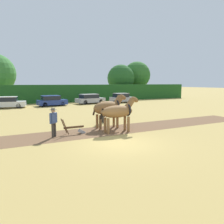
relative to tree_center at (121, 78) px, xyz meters
name	(u,v)px	position (x,y,z in m)	size (l,w,h in m)	color
ground_plane	(120,143)	(-16.41, -30.24, -4.14)	(240.00, 240.00, 0.00)	#A88E4C
plowed_furrow_strip	(32,139)	(-20.52, -27.17, -4.14)	(34.55, 2.90, 0.01)	brown
hedgerow	(43,94)	(-16.41, -4.01, -2.69)	(57.39, 1.27, 2.90)	#1E511E
tree_center	(121,78)	(0.00, 0.00, 0.00)	(5.62, 5.62, 6.96)	brown
tree_center_right	(137,75)	(4.70, 1.22, 0.77)	(5.89, 5.89, 7.87)	brown
draft_horse_lead_left	(118,112)	(-15.21, -27.82, -2.78)	(2.94, 0.88, 2.37)	brown
draft_horse_lead_right	(109,108)	(-15.24, -26.37, -2.70)	(2.72, 1.06, 2.46)	brown
plow	(76,129)	(-17.90, -27.13, -3.83)	(1.54, 0.47, 1.13)	#4C331E
farmer_at_plow	(53,120)	(-19.31, -27.32, -3.11)	(0.51, 0.50, 1.75)	#38332D
farmer_beside_team	(103,110)	(-14.77, -24.32, -3.07)	(0.45, 0.69, 1.80)	#38332D
parked_car_center_left	(8,102)	(-21.51, -9.28, -3.44)	(4.33, 2.43, 1.47)	silver
parked_car_center	(52,101)	(-15.98, -9.22, -3.43)	(4.11, 2.19, 1.47)	navy
parked_car_center_right	(90,99)	(-9.94, -8.30, -3.42)	(4.75, 2.60, 1.49)	#A8A8B2
parked_car_right	(122,98)	(-4.58, -8.79, -3.40)	(3.90, 1.88, 1.54)	#9E9EA8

